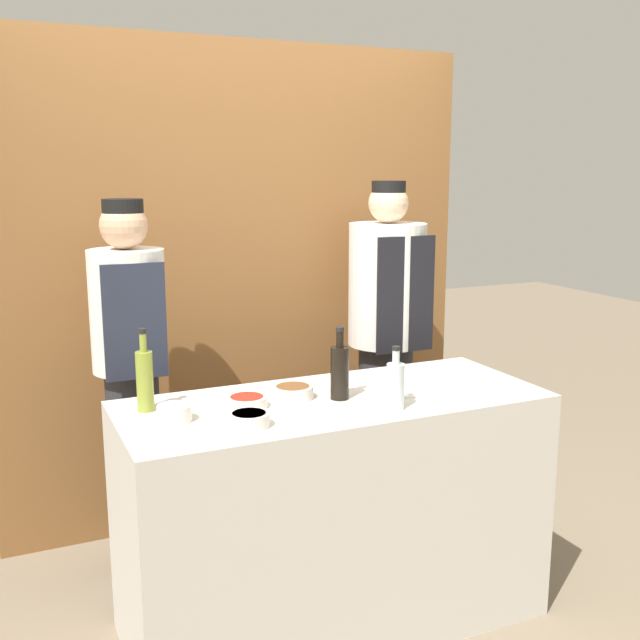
% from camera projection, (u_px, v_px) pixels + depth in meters
% --- Properties ---
extents(ground_plane, '(14.00, 14.00, 0.00)m').
position_uv_depth(ground_plane, '(333.00, 619.00, 3.03)').
color(ground_plane, '#756651').
extents(cabinet_wall, '(2.43, 0.18, 2.40)m').
position_uv_depth(cabinet_wall, '(237.00, 286.00, 3.83)').
color(cabinet_wall, brown).
rests_on(cabinet_wall, ground_plane).
extents(counter, '(1.63, 0.66, 0.93)m').
position_uv_depth(counter, '(334.00, 512.00, 2.93)').
color(counter, beige).
rests_on(counter, ground_plane).
extents(sauce_bowl_red, '(0.15, 0.15, 0.04)m').
position_uv_depth(sauce_bowl_red, '(247.00, 401.00, 2.73)').
color(sauce_bowl_red, silver).
rests_on(sauce_bowl_red, counter).
extents(sauce_bowl_white, '(0.12, 0.12, 0.06)m').
position_uv_depth(sauce_bowl_white, '(175.00, 412.00, 2.58)').
color(sauce_bowl_white, silver).
rests_on(sauce_bowl_white, counter).
extents(sauce_bowl_purple, '(0.14, 0.14, 0.05)m').
position_uv_depth(sauce_bowl_purple, '(249.00, 419.00, 2.53)').
color(sauce_bowl_purple, silver).
rests_on(sauce_bowl_purple, counter).
extents(sauce_bowl_brown, '(0.16, 0.16, 0.05)m').
position_uv_depth(sauce_bowl_brown, '(293.00, 391.00, 2.84)').
color(sauce_bowl_brown, silver).
rests_on(sauce_bowl_brown, counter).
extents(cutting_board, '(0.37, 0.23, 0.02)m').
position_uv_depth(cutting_board, '(417.00, 385.00, 2.99)').
color(cutting_board, white).
rests_on(cutting_board, counter).
extents(bottle_oil, '(0.06, 0.06, 0.30)m').
position_uv_depth(bottle_oil, '(145.00, 379.00, 2.67)').
color(bottle_oil, olive).
rests_on(bottle_oil, counter).
extents(bottle_soy, '(0.07, 0.07, 0.28)m').
position_uv_depth(bottle_soy, '(340.00, 371.00, 2.82)').
color(bottle_soy, black).
rests_on(bottle_soy, counter).
extents(bottle_clear, '(0.07, 0.07, 0.23)m').
position_uv_depth(bottle_clear, '(395.00, 385.00, 2.70)').
color(bottle_clear, silver).
rests_on(bottle_clear, counter).
extents(chef_left, '(0.32, 0.32, 1.67)m').
position_uv_depth(chef_left, '(131.00, 375.00, 3.23)').
color(chef_left, '#28282D').
rests_on(chef_left, ground_plane).
extents(chef_right, '(0.38, 0.38, 1.73)m').
position_uv_depth(chef_right, '(386.00, 343.00, 3.74)').
color(chef_right, '#28282D').
rests_on(chef_right, ground_plane).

